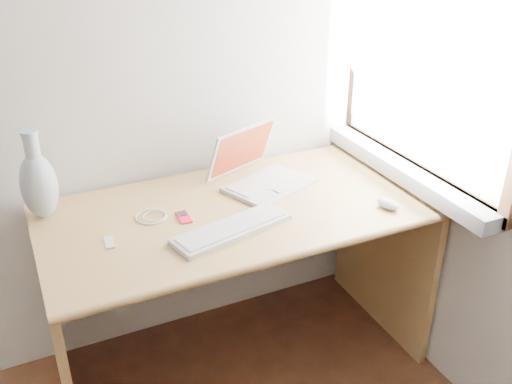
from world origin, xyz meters
name	(u,v)px	position (x,y,z in m)	size (l,w,h in m)	color
window	(424,43)	(1.72, 1.30, 1.28)	(0.11, 0.99, 1.10)	white
desk	(230,245)	(1.03, 1.46, 0.53)	(1.40, 0.70, 0.74)	tan
laptop	(265,171)	(1.20, 1.52, 0.79)	(0.38, 0.37, 0.22)	silver
external_keyboard	(232,229)	(0.94, 1.23, 0.75)	(0.44, 0.22, 0.02)	silver
mouse	(388,204)	(1.52, 1.15, 0.76)	(0.05, 0.09, 0.03)	silver
ipod	(184,217)	(0.82, 1.38, 0.74)	(0.04, 0.09, 0.01)	red
cable_coil	(151,217)	(0.72, 1.43, 0.74)	(0.11, 0.11, 0.01)	silver
remote	(109,242)	(0.56, 1.33, 0.74)	(0.03, 0.08, 0.01)	silver
vase	(38,183)	(0.39, 1.60, 0.87)	(0.12, 0.12, 0.32)	silver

